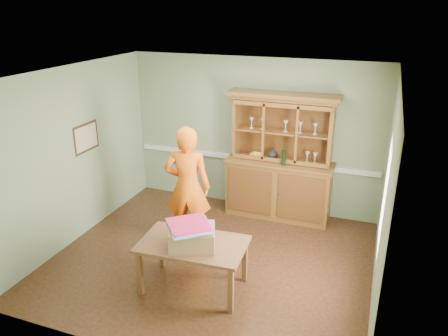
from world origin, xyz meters
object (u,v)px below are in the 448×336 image
at_px(china_hutch, 279,175).
at_px(person, 188,187).
at_px(cardboard_box, 192,237).
at_px(dining_table, 193,248).

xyz_separation_m(china_hutch, person, (-1.07, -1.44, 0.19)).
relative_size(cardboard_box, person, 0.29).
bearing_deg(china_hutch, cardboard_box, -101.16).
distance_m(dining_table, cardboard_box, 0.23).
bearing_deg(dining_table, china_hutch, 74.45).
distance_m(cardboard_box, person, 1.25).
bearing_deg(person, dining_table, 103.31).
height_order(dining_table, person, person).
distance_m(china_hutch, cardboard_box, 2.59).
xyz_separation_m(china_hutch, dining_table, (-0.53, -2.46, -0.17)).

